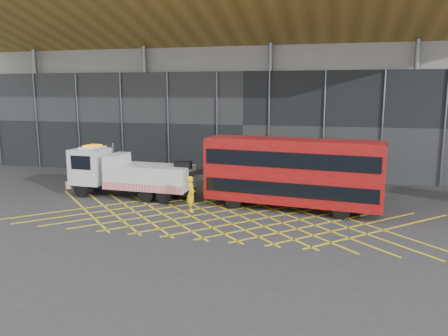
# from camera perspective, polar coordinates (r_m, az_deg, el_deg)

# --- Properties ---
(ground_plane) EXTENTS (120.00, 120.00, 0.00)m
(ground_plane) POSITION_cam_1_polar(r_m,az_deg,el_deg) (23.81, -7.95, -6.00)
(ground_plane) COLOR #2C2C2E
(road_markings) EXTENTS (23.16, 7.16, 0.01)m
(road_markings) POSITION_cam_1_polar(r_m,az_deg,el_deg) (22.83, -0.44, -6.58)
(road_markings) COLOR yellow
(road_markings) RESTS_ON ground_plane
(construction_building) EXTENTS (55.00, 23.97, 18.00)m
(construction_building) POSITION_cam_1_polar(r_m,az_deg,el_deg) (40.23, 4.53, 13.46)
(construction_building) COLOR gray
(construction_building) RESTS_ON ground_plane
(recovery_truck) EXTENTS (9.31, 2.61, 3.24)m
(recovery_truck) POSITION_cam_1_polar(r_m,az_deg,el_deg) (27.76, -12.59, -0.68)
(recovery_truck) COLOR black
(recovery_truck) RESTS_ON ground_plane
(bus_towed) EXTENTS (9.91, 3.37, 3.95)m
(bus_towed) POSITION_cam_1_polar(r_m,az_deg,el_deg) (24.32, 8.86, -0.38)
(bus_towed) COLOR maroon
(bus_towed) RESTS_ON ground_plane
(worker) EXTENTS (0.71, 0.85, 1.97)m
(worker) POSITION_cam_1_polar(r_m,az_deg,el_deg) (23.98, -4.33, -3.38)
(worker) COLOR yellow
(worker) RESTS_ON ground_plane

